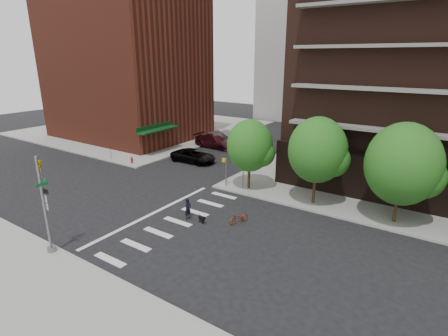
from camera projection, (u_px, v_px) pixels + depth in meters
The scene contains 17 objects.
ground at pixel (148, 212), 26.89m from camera, with size 120.00×120.00×0.00m, color black.
sidewalk_nw at pixel (147, 127), 58.47m from camera, with size 31.00×33.00×0.15m, color gray.
crosswalk at pixel (170, 219), 25.71m from camera, with size 3.85×13.00×0.01m.
midrise_nw at pixel (126, 66), 49.72m from camera, with size 21.40×15.50×20.00m.
tree_a at pixel (250, 146), 30.23m from camera, with size 4.00×4.00×5.90m.
tree_b at pixel (317, 150), 26.87m from camera, with size 4.50×4.50×6.65m.
tree_c at pixel (403, 164), 23.70m from camera, with size 5.00×5.00×6.80m.
traffic_signal at pixel (46, 213), 20.40m from camera, with size 0.90×0.75×6.00m.
pedestrian_signal at pixel (230, 168), 31.33m from camera, with size 2.18×0.67×2.60m.
fire_hydrant at pixel (132, 160), 38.47m from camera, with size 0.24×0.24×0.73m.
parking_meter at pixel (111, 152), 40.21m from camera, with size 0.10×0.08×1.32m.
parked_car_black at pixel (193, 156), 39.36m from camera, with size 5.25×2.42×1.46m, color black.
parked_car_maroon at pixel (215, 141), 45.61m from camera, with size 5.79×2.36×1.68m, color #3A0F16.
parked_car_silver at pixel (225, 136), 48.93m from camera, with size 4.84×1.69×1.59m, color #999CA1.
scooter at pixel (239, 218), 24.94m from camera, with size 0.56×1.62×0.85m, color maroon.
dog_walker at pixel (188, 209), 25.50m from camera, with size 0.39×0.60×1.64m, color black.
dog at pixel (202, 218), 25.01m from camera, with size 0.69×0.35×0.57m.
Camera 1 is at (18.60, -17.08, 11.43)m, focal length 28.00 mm.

